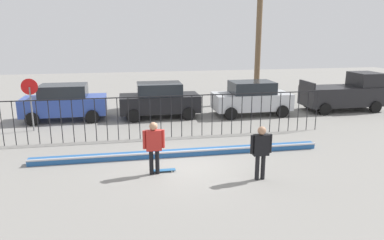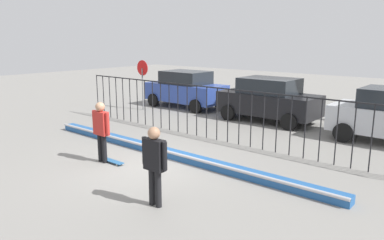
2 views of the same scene
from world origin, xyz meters
name	(u,v)px [view 1 (image 1 of 2)]	position (x,y,z in m)	size (l,w,h in m)	color
ground_plane	(184,165)	(0.00, 0.00, 0.00)	(60.00, 60.00, 0.00)	gray
bowl_coping_ledge	(180,153)	(0.00, 1.03, 0.12)	(11.00, 0.40, 0.27)	#235699
perimeter_fence	(171,112)	(0.00, 3.55, 1.16)	(14.04, 0.04, 1.90)	black
skateboarder	(154,143)	(-1.11, -0.59, 1.07)	(0.72, 0.27, 1.79)	black
skateboard	(164,170)	(-0.79, -0.47, 0.06)	(0.80, 0.20, 0.07)	#26598C
camera_operator	(261,148)	(2.19, -1.65, 1.06)	(0.71, 0.27, 1.77)	black
parked_car_blue	(64,102)	(-5.16, 7.79, 0.97)	(4.30, 2.12, 1.90)	#2D479E
parked_car_black	(160,100)	(-0.14, 7.51, 0.97)	(4.30, 2.12, 1.90)	black
parked_car_silver	(251,98)	(5.01, 7.13, 0.97)	(4.30, 2.12, 1.90)	#B7BABF
pickup_truck	(346,93)	(10.93, 7.24, 1.04)	(4.70, 2.12, 2.24)	black
stop_sign	(30,97)	(-6.35, 5.84, 1.62)	(0.76, 0.07, 2.50)	slate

